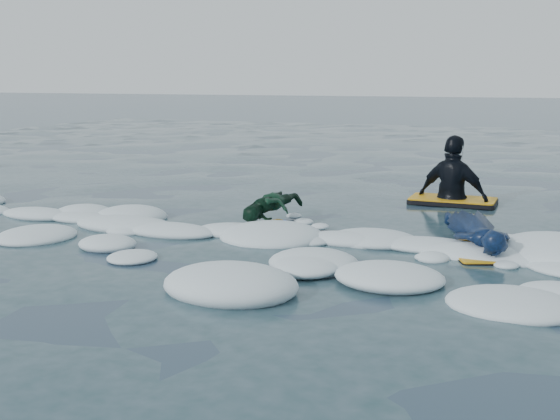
{
  "coord_description": "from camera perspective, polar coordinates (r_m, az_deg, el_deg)",
  "views": [
    {
      "loc": [
        2.6,
        -5.95,
        1.86
      ],
      "look_at": [
        -0.16,
        1.6,
        0.32
      ],
      "focal_mm": 45.0,
      "sensor_mm": 36.0,
      "label": 1
    }
  ],
  "objects": [
    {
      "name": "waiting_rider_unit",
      "position": [
        10.66,
        13.87,
        0.9
      ],
      "size": [
        1.27,
        0.79,
        1.87
      ],
      "rotation": [
        0.0,
        0.0,
        -0.04
      ],
      "color": "black",
      "rests_on": "ground"
    },
    {
      "name": "prone_child_unit",
      "position": [
        8.8,
        -0.66,
        0.02
      ],
      "size": [
        0.7,
        1.18,
        0.42
      ],
      "rotation": [
        0.0,
        0.0,
        1.06
      ],
      "color": "black",
      "rests_on": "ground"
    },
    {
      "name": "prone_woman_unit",
      "position": [
        7.79,
        15.76,
        -1.93
      ],
      "size": [
        1.02,
        1.61,
        0.38
      ],
      "rotation": [
        0.0,
        0.0,
        1.95
      ],
      "color": "black",
      "rests_on": "ground"
    },
    {
      "name": "ground",
      "position": [
        6.76,
        -3.42,
        -5.19
      ],
      "size": [
        120.0,
        120.0,
        0.0
      ],
      "primitive_type": "plane",
      "color": "#1B3241",
      "rests_on": "ground"
    },
    {
      "name": "foam_band",
      "position": [
        7.68,
        -0.36,
        -3.2
      ],
      "size": [
        12.0,
        3.1,
        0.3
      ],
      "primitive_type": null,
      "color": "white",
      "rests_on": "ground"
    }
  ]
}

